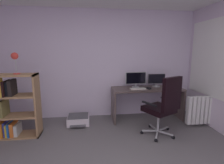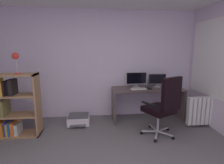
{
  "view_description": "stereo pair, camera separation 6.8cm",
  "coord_description": "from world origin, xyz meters",
  "px_view_note": "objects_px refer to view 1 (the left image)",
  "views": [
    {
      "loc": [
        -0.23,
        -1.47,
        1.58
      ],
      "look_at": [
        0.21,
        1.93,
        0.95
      ],
      "focal_mm": 27.58,
      "sensor_mm": 36.0,
      "label": 1
    },
    {
      "loc": [
        -0.16,
        -1.48,
        1.58
      ],
      "look_at": [
        0.21,
        1.93,
        0.95
      ],
      "focal_mm": 27.58,
      "sensor_mm": 36.0,
      "label": 2
    }
  ],
  "objects_px": {
    "desk": "(147,96)",
    "keyboard": "(138,89)",
    "computer_mouse": "(149,88)",
    "radiator": "(205,110)",
    "monitor_main": "(136,79)",
    "desk_lamp": "(15,58)",
    "office_chair": "(164,105)",
    "monitor_secondary": "(157,80)",
    "bookshelf": "(10,107)",
    "printer": "(78,120)"
  },
  "relations": [
    {
      "from": "keyboard",
      "to": "monitor_main",
      "type": "bearing_deg",
      "value": 86.83
    },
    {
      "from": "desk",
      "to": "desk_lamp",
      "type": "height_order",
      "value": "desk_lamp"
    },
    {
      "from": "keyboard",
      "to": "printer",
      "type": "bearing_deg",
      "value": 177.66
    },
    {
      "from": "desk_lamp",
      "to": "monitor_secondary",
      "type": "bearing_deg",
      "value": 12.17
    },
    {
      "from": "monitor_main",
      "to": "radiator",
      "type": "distance_m",
      "value": 1.6
    },
    {
      "from": "office_chair",
      "to": "printer",
      "type": "bearing_deg",
      "value": 153.95
    },
    {
      "from": "bookshelf",
      "to": "monitor_secondary",
      "type": "bearing_deg",
      "value": 11.5
    },
    {
      "from": "desk",
      "to": "desk_lamp",
      "type": "bearing_deg",
      "value": -169.08
    },
    {
      "from": "monitor_secondary",
      "to": "radiator",
      "type": "bearing_deg",
      "value": -38.52
    },
    {
      "from": "monitor_main",
      "to": "keyboard",
      "type": "bearing_deg",
      "value": -90.2
    },
    {
      "from": "desk",
      "to": "keyboard",
      "type": "bearing_deg",
      "value": -159.79
    },
    {
      "from": "radiator",
      "to": "bookshelf",
      "type": "bearing_deg",
      "value": 179.32
    },
    {
      "from": "computer_mouse",
      "to": "radiator",
      "type": "relative_size",
      "value": 0.12
    },
    {
      "from": "printer",
      "to": "radiator",
      "type": "bearing_deg",
      "value": -9.41
    },
    {
      "from": "desk",
      "to": "office_chair",
      "type": "bearing_deg",
      "value": -88.91
    },
    {
      "from": "desk",
      "to": "desk_lamp",
      "type": "distance_m",
      "value": 2.78
    },
    {
      "from": "keyboard",
      "to": "computer_mouse",
      "type": "height_order",
      "value": "computer_mouse"
    },
    {
      "from": "printer",
      "to": "monitor_secondary",
      "type": "bearing_deg",
      "value": 6.84
    },
    {
      "from": "computer_mouse",
      "to": "monitor_main",
      "type": "bearing_deg",
      "value": 121.07
    },
    {
      "from": "desk",
      "to": "printer",
      "type": "distance_m",
      "value": 1.63
    },
    {
      "from": "monitor_main",
      "to": "keyboard",
      "type": "relative_size",
      "value": 1.46
    },
    {
      "from": "monitor_secondary",
      "to": "desk_lamp",
      "type": "bearing_deg",
      "value": -167.83
    },
    {
      "from": "desk",
      "to": "bookshelf",
      "type": "xyz_separation_m",
      "value": [
        -2.75,
        -0.5,
        0.01
      ]
    },
    {
      "from": "monitor_secondary",
      "to": "bookshelf",
      "type": "height_order",
      "value": "bookshelf"
    },
    {
      "from": "desk",
      "to": "monitor_secondary",
      "type": "bearing_deg",
      "value": 23.71
    },
    {
      "from": "radiator",
      "to": "office_chair",
      "type": "bearing_deg",
      "value": -162.8
    },
    {
      "from": "desk_lamp",
      "to": "printer",
      "type": "height_order",
      "value": "desk_lamp"
    },
    {
      "from": "bookshelf",
      "to": "desk_lamp",
      "type": "height_order",
      "value": "desk_lamp"
    },
    {
      "from": "keyboard",
      "to": "desk_lamp",
      "type": "relative_size",
      "value": 0.9
    },
    {
      "from": "office_chair",
      "to": "radiator",
      "type": "relative_size",
      "value": 1.42
    },
    {
      "from": "office_chair",
      "to": "bookshelf",
      "type": "height_order",
      "value": "bookshelf"
    },
    {
      "from": "monitor_main",
      "to": "monitor_secondary",
      "type": "distance_m",
      "value": 0.51
    },
    {
      "from": "radiator",
      "to": "monitor_main",
      "type": "bearing_deg",
      "value": 153.68
    },
    {
      "from": "bookshelf",
      "to": "printer",
      "type": "relative_size",
      "value": 2.52
    },
    {
      "from": "bookshelf",
      "to": "printer",
      "type": "height_order",
      "value": "bookshelf"
    },
    {
      "from": "bookshelf",
      "to": "radiator",
      "type": "relative_size",
      "value": 1.45
    },
    {
      "from": "computer_mouse",
      "to": "printer",
      "type": "relative_size",
      "value": 0.22
    },
    {
      "from": "keyboard",
      "to": "radiator",
      "type": "xyz_separation_m",
      "value": [
        1.33,
        -0.45,
        -0.39
      ]
    },
    {
      "from": "computer_mouse",
      "to": "office_chair",
      "type": "distance_m",
      "value": 0.78
    },
    {
      "from": "desk",
      "to": "monitor_secondary",
      "type": "distance_m",
      "value": 0.46
    },
    {
      "from": "desk",
      "to": "monitor_main",
      "type": "bearing_deg",
      "value": 154.5
    },
    {
      "from": "monitor_secondary",
      "to": "printer",
      "type": "distance_m",
      "value": 2.01
    },
    {
      "from": "monitor_secondary",
      "to": "bookshelf",
      "type": "bearing_deg",
      "value": -168.5
    },
    {
      "from": "monitor_secondary",
      "to": "printer",
      "type": "relative_size",
      "value": 0.85
    },
    {
      "from": "office_chair",
      "to": "computer_mouse",
      "type": "bearing_deg",
      "value": 91.13
    },
    {
      "from": "monitor_secondary",
      "to": "radiator",
      "type": "relative_size",
      "value": 0.49
    },
    {
      "from": "keyboard",
      "to": "radiator",
      "type": "height_order",
      "value": "keyboard"
    },
    {
      "from": "desk_lamp",
      "to": "printer",
      "type": "xyz_separation_m",
      "value": [
        1.02,
        0.39,
        -1.36
      ]
    },
    {
      "from": "monitor_secondary",
      "to": "office_chair",
      "type": "bearing_deg",
      "value": -103.93
    },
    {
      "from": "computer_mouse",
      "to": "desk_lamp",
      "type": "distance_m",
      "value": 2.7
    }
  ]
}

